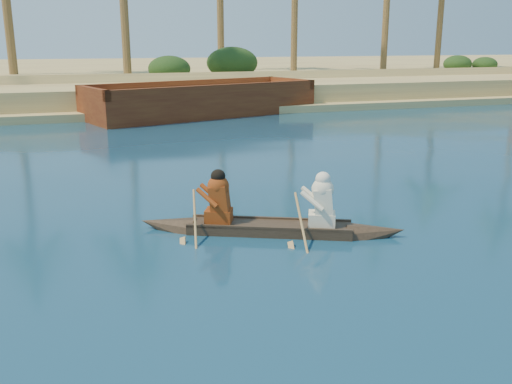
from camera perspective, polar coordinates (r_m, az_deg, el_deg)
name	(u,v)px	position (r m, az deg, el deg)	size (l,w,h in m)	color
sandy_embankment	(59,78)	(51.63, -19.12, 10.76)	(150.00, 51.00, 1.50)	#D1BD76
shrub_cluster	(57,82)	(36.23, -19.27, 10.38)	(100.00, 6.00, 2.40)	black
canoe	(270,219)	(10.84, 1.38, -2.74)	(4.88, 2.73, 1.40)	#3E2D21
barge_mid	(202,102)	(28.35, -5.40, 8.98)	(11.79, 6.79, 1.87)	brown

